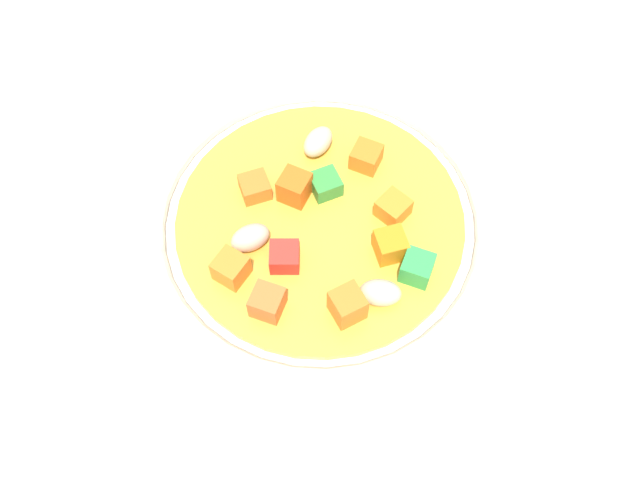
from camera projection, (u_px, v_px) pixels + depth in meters
The scene contains 3 objects.
ground_plane at pixel (320, 271), 41.26cm from camera, with size 140.00×140.00×2.00cm, color #BAB2A0.
soup_bowl_main at pixel (320, 238), 37.83cm from camera, with size 18.31×18.31×6.48cm.
spoon at pixel (527, 164), 43.19cm from camera, with size 3.55×19.92×0.94cm.
Camera 1 is at (2.88, -18.34, 35.89)cm, focal length 39.87 mm.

